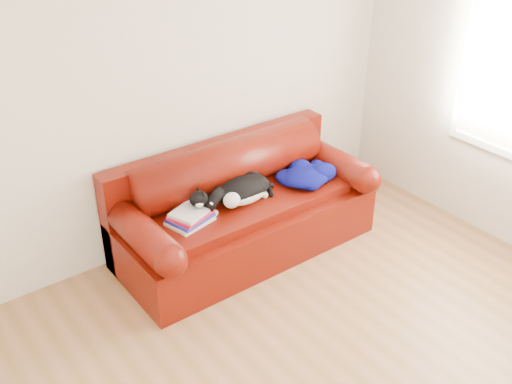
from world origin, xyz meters
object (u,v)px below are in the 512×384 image
(sofa_base, at_px, (245,224))
(book_stack, at_px, (191,216))
(blanket, at_px, (306,175))
(cat, at_px, (243,191))

(sofa_base, height_order, book_stack, book_stack)
(book_stack, bearing_deg, sofa_base, 5.97)
(sofa_base, bearing_deg, book_stack, -174.03)
(blanket, bearing_deg, cat, 175.15)
(book_stack, relative_size, cat, 0.51)
(sofa_base, bearing_deg, cat, -136.91)
(sofa_base, relative_size, cat, 3.00)
(sofa_base, xyz_separation_m, blanket, (0.55, -0.10, 0.33))
(sofa_base, xyz_separation_m, cat, (-0.05, -0.05, 0.36))
(sofa_base, height_order, blanket, blanket)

